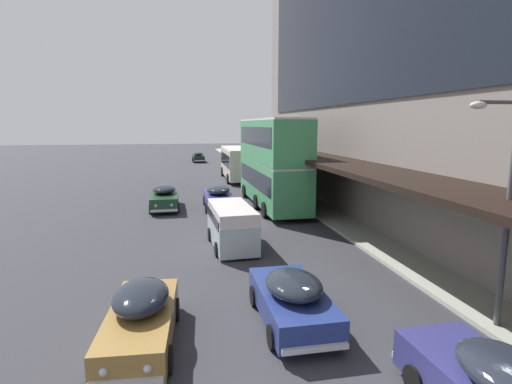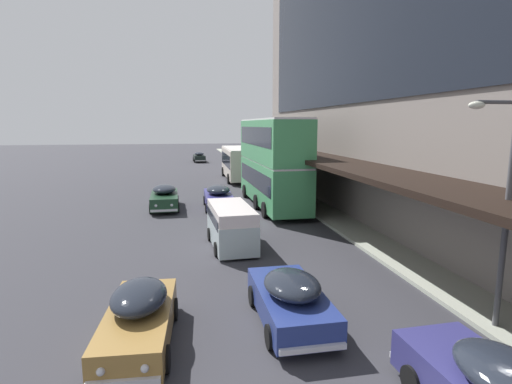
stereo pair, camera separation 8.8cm
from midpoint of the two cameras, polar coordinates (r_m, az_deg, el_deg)
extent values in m
cube|color=#43985B|center=(27.90, 2.34, 1.46)|extent=(2.68, 11.12, 2.76)
cube|color=black|center=(27.86, 2.35, 2.14)|extent=(2.71, 10.23, 1.21)
cube|color=silver|center=(27.73, 2.36, 4.39)|extent=(2.58, 11.11, 0.12)
cube|color=#43985B|center=(27.64, 2.38, 7.34)|extent=(2.68, 11.12, 2.76)
cube|color=black|center=(27.63, 2.39, 8.02)|extent=(2.71, 10.23, 1.21)
cube|color=silver|center=(27.62, 2.40, 10.30)|extent=(2.58, 11.11, 0.12)
cube|color=black|center=(33.07, 0.08, 9.66)|extent=(1.26, 0.08, 0.36)
cylinder|color=black|center=(31.48, -1.52, 0.13)|extent=(0.26, 1.00, 1.00)
cylinder|color=black|center=(32.00, 2.93, 0.28)|extent=(0.26, 1.00, 1.00)
cylinder|color=black|center=(24.54, 1.35, -2.57)|extent=(0.26, 1.00, 1.00)
cylinder|color=black|center=(25.20, 6.96, -2.31)|extent=(0.26, 1.00, 1.00)
cylinder|color=black|center=(27.03, 0.14, -1.43)|extent=(0.26, 1.00, 1.00)
cylinder|color=black|center=(27.64, 5.27, -1.23)|extent=(0.26, 1.00, 1.00)
cube|color=beige|center=(41.63, -2.60, 4.21)|extent=(2.60, 9.51, 2.86)
cube|color=black|center=(41.60, -2.60, 4.68)|extent=(2.63, 8.75, 1.26)
cube|color=silver|center=(41.52, -2.61, 6.24)|extent=(2.50, 9.51, 0.12)
cube|color=black|center=(46.28, -3.35, 6.20)|extent=(1.24, 0.08, 0.36)
cylinder|color=black|center=(44.83, -4.67, 2.93)|extent=(0.26, 1.00, 1.00)
cylinder|color=black|center=(45.11, -1.54, 3.00)|extent=(0.26, 1.00, 1.00)
cylinder|color=black|center=(38.74, -3.86, 1.89)|extent=(0.26, 1.00, 1.00)
cylinder|color=black|center=(39.07, -0.25, 1.98)|extent=(0.26, 1.00, 1.00)
ellipsoid|color=#1E232D|center=(8.88, 33.04, -21.21)|extent=(1.62, 2.43, 0.62)
cube|color=silver|center=(10.92, 22.92, -20.21)|extent=(1.66, 0.18, 0.14)
sphere|color=silver|center=(10.50, 20.87, -19.37)|extent=(0.18, 0.18, 0.18)
sphere|color=silver|center=(11.01, 25.27, -18.24)|extent=(0.18, 0.18, 0.18)
cylinder|color=black|center=(9.89, 21.56, -23.80)|extent=(0.16, 0.64, 0.64)
cylinder|color=black|center=(10.86, 29.77, -21.21)|extent=(0.16, 0.64, 0.64)
cube|color=navy|center=(27.45, -5.33, -1.01)|extent=(1.83, 4.51, 0.84)
ellipsoid|color=#1E232D|center=(27.11, -5.31, 0.33)|extent=(1.59, 2.49, 0.59)
cube|color=silver|center=(29.75, -5.66, -0.72)|extent=(1.68, 0.14, 0.14)
cube|color=silver|center=(25.26, -4.91, -2.55)|extent=(1.68, 0.14, 0.14)
sphere|color=silver|center=(29.63, -6.61, -0.15)|extent=(0.18, 0.18, 0.18)
sphere|color=silver|center=(29.70, -4.73, -0.10)|extent=(0.18, 0.18, 0.18)
cylinder|color=black|center=(28.82, -7.29, -1.18)|extent=(0.15, 0.64, 0.64)
cylinder|color=black|center=(28.95, -3.78, -1.08)|extent=(0.15, 0.64, 0.64)
cylinder|color=black|center=(26.10, -7.02, -2.31)|extent=(0.15, 0.64, 0.64)
cylinder|color=black|center=(26.23, -3.15, -2.19)|extent=(0.15, 0.64, 0.64)
cube|color=olive|center=(11.25, -16.13, -17.59)|extent=(1.85, 4.20, 0.74)
ellipsoid|color=#1E232D|center=(11.16, -16.13, -14.11)|extent=(1.55, 2.34, 0.62)
cube|color=silver|center=(9.57, -18.17, -24.48)|extent=(1.54, 0.21, 0.14)
cube|color=silver|center=(13.23, -14.66, -14.31)|extent=(1.54, 0.21, 0.14)
sphere|color=silver|center=(9.38, -15.33, -23.14)|extent=(0.18, 0.18, 0.18)
sphere|color=silver|center=(9.54, -21.06, -22.84)|extent=(0.18, 0.18, 0.18)
cylinder|color=black|center=(10.18, -12.38, -22.29)|extent=(0.18, 0.65, 0.64)
cylinder|color=black|center=(10.45, -21.92, -21.88)|extent=(0.18, 0.65, 0.64)
cylinder|color=black|center=(12.41, -11.31, -16.09)|extent=(0.18, 0.65, 0.64)
cylinder|color=black|center=(12.64, -18.92, -15.95)|extent=(0.18, 0.65, 0.64)
cube|color=black|center=(62.50, -8.08, 4.86)|extent=(1.79, 4.21, 0.82)
ellipsoid|color=#1E232D|center=(62.25, -8.08, 5.44)|extent=(1.52, 2.33, 0.53)
cube|color=silver|center=(64.63, -8.24, 4.77)|extent=(1.54, 0.18, 0.14)
cube|color=silver|center=(60.42, -7.91, 4.45)|extent=(1.54, 0.18, 0.14)
sphere|color=silver|center=(64.54, -8.64, 5.03)|extent=(0.18, 0.18, 0.18)
sphere|color=silver|center=(64.61, -7.85, 5.06)|extent=(0.18, 0.18, 0.18)
cylinder|color=black|center=(63.74, -8.90, 4.65)|extent=(0.17, 0.65, 0.64)
cylinder|color=black|center=(63.87, -7.45, 4.69)|extent=(0.17, 0.65, 0.64)
cylinder|color=black|center=(61.19, -8.73, 4.45)|extent=(0.17, 0.65, 0.64)
cylinder|color=black|center=(61.32, -7.22, 4.50)|extent=(0.17, 0.65, 0.64)
cube|color=#1B3A25|center=(27.86, -12.84, -1.05)|extent=(1.85, 4.63, 0.84)
ellipsoid|color=#1E232D|center=(27.97, -12.89, 0.42)|extent=(1.60, 2.56, 0.59)
cube|color=silver|center=(25.61, -12.91, -2.59)|extent=(1.67, 0.16, 0.14)
cube|color=silver|center=(30.22, -12.75, -0.75)|extent=(1.67, 0.16, 0.14)
sphere|color=silver|center=(25.57, -11.85, -1.84)|extent=(0.18, 0.18, 0.18)
sphere|color=silver|center=(25.59, -14.01, -1.91)|extent=(0.18, 0.18, 0.18)
cylinder|color=black|center=(26.52, -10.97, -2.22)|extent=(0.15, 0.64, 0.64)
cylinder|color=black|center=(26.56, -14.76, -2.35)|extent=(0.15, 0.64, 0.64)
cylinder|color=black|center=(29.31, -11.06, -1.11)|extent=(0.15, 0.64, 0.64)
cylinder|color=black|center=(29.35, -14.49, -1.22)|extent=(0.15, 0.64, 0.64)
cube|color=navy|center=(11.98, 5.06, -15.47)|extent=(1.79, 4.06, 0.75)
ellipsoid|color=#1E232D|center=(11.55, 5.39, -13.00)|extent=(1.57, 2.24, 0.59)
cube|color=silver|center=(13.91, 2.66, -12.78)|extent=(1.68, 0.13, 0.14)
cube|color=silver|center=(10.34, 8.40, -21.30)|extent=(1.68, 0.13, 0.14)
sphere|color=silver|center=(13.68, 0.67, -11.93)|extent=(0.18, 0.18, 0.18)
sphere|color=silver|center=(13.90, 4.69, -11.61)|extent=(0.18, 0.18, 0.18)
cylinder|color=black|center=(13.02, -0.39, -14.62)|extent=(0.14, 0.64, 0.64)
cylinder|color=black|center=(13.43, 7.28, -13.93)|extent=(0.14, 0.64, 0.64)
cylinder|color=black|center=(10.83, 2.17, -19.97)|extent=(0.14, 0.64, 0.64)
cylinder|color=black|center=(11.31, 11.43, -18.79)|extent=(0.14, 0.64, 0.64)
cube|color=silver|center=(18.76, -3.43, -5.58)|extent=(1.96, 4.38, 1.29)
cube|color=white|center=(18.58, -3.46, -3.24)|extent=(1.92, 4.29, 0.83)
cube|color=black|center=(18.60, -3.45, -3.52)|extent=(1.97, 3.95, 0.41)
ellipsoid|color=silver|center=(20.74, -4.43, -3.73)|extent=(1.64, 0.68, 1.11)
cylinder|color=black|center=(19.95, -6.53, -6.01)|extent=(0.19, 0.65, 0.64)
cylinder|color=black|center=(20.22, -1.57, -5.74)|extent=(0.19, 0.65, 0.64)
cylinder|color=black|center=(17.58, -5.55, -8.15)|extent=(0.19, 0.65, 0.64)
cylinder|color=black|center=(17.88, 0.06, -7.80)|extent=(0.19, 0.65, 0.64)
cylinder|color=#4C4C51|center=(12.57, 32.34, -3.05)|extent=(0.16, 0.16, 6.17)
cylinder|color=#4C4C51|center=(11.94, 31.49, 10.89)|extent=(1.20, 0.10, 0.10)
ellipsoid|color=silver|center=(11.55, 29.19, 10.78)|extent=(0.44, 0.28, 0.20)
camera|label=1|loc=(0.04, -89.90, 0.02)|focal=28.00mm
camera|label=2|loc=(0.04, 90.10, -0.02)|focal=28.00mm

